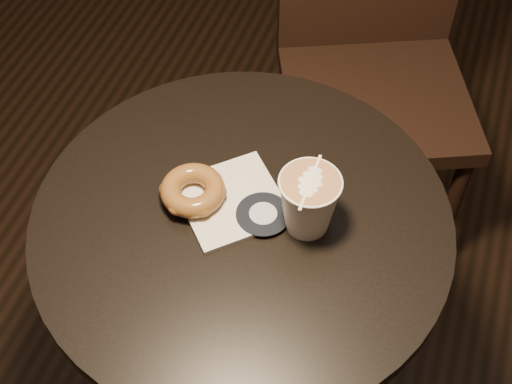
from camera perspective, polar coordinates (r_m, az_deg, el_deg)
cafe_table at (r=1.34m, az=-1.03°, el=-6.98°), size 0.70×0.70×0.75m
chair at (r=1.74m, az=9.47°, el=12.60°), size 0.57×0.57×1.10m
pastry_bag at (r=1.19m, az=-1.96°, el=-0.68°), size 0.23×0.23×0.01m
doughnut at (r=1.18m, az=-5.08°, el=0.14°), size 0.11×0.11×0.03m
latte_cup at (r=1.12m, az=4.23°, el=-0.91°), size 0.10×0.10×0.11m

